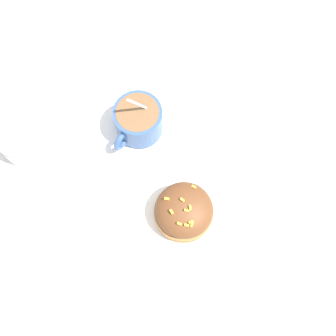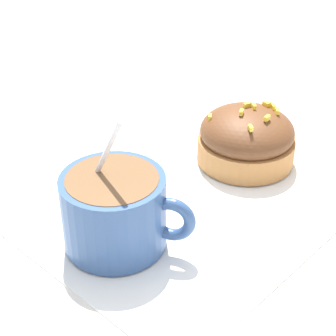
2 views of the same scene
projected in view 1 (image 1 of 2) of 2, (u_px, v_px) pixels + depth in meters
ground_plane at (165, 169)px, 0.65m from camera, size 3.00×3.00×0.00m
paper_napkin at (165, 169)px, 0.65m from camera, size 0.30×0.27×0.00m
coffee_cup at (138, 120)px, 0.64m from camera, size 0.08×0.10×0.11m
frosted_pastry at (182, 211)px, 0.60m from camera, size 0.09×0.09×0.06m
sugar_bowl at (23, 137)px, 0.63m from camera, size 0.08×0.08×0.06m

